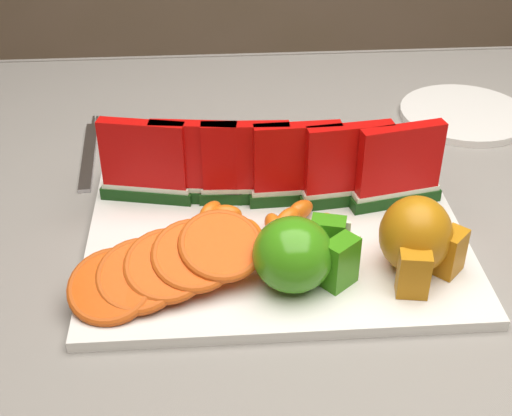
% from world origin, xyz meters
% --- Properties ---
extents(table, '(1.40, 0.90, 0.75)m').
position_xyz_m(table, '(0.00, 0.00, 0.65)').
color(table, '#4B2F18').
rests_on(table, ground).
extents(tablecloth, '(1.53, 1.03, 0.20)m').
position_xyz_m(tablecloth, '(0.00, 0.00, 0.72)').
color(tablecloth, slate).
rests_on(tablecloth, table).
extents(platter, '(0.40, 0.30, 0.01)m').
position_xyz_m(platter, '(-0.09, -0.01, 0.76)').
color(platter, silver).
rests_on(platter, tablecloth).
extents(apple_cluster, '(0.11, 0.10, 0.07)m').
position_xyz_m(apple_cluster, '(-0.07, -0.09, 0.80)').
color(apple_cluster, '#1F831A').
rests_on(apple_cluster, platter).
extents(pear_cluster, '(0.09, 0.09, 0.08)m').
position_xyz_m(pear_cluster, '(0.04, -0.08, 0.81)').
color(pear_cluster, '#A77D12').
rests_on(pear_cluster, platter).
extents(side_plate, '(0.22, 0.22, 0.01)m').
position_xyz_m(side_plate, '(0.21, 0.26, 0.76)').
color(side_plate, silver).
rests_on(side_plate, tablecloth).
extents(fork, '(0.03, 0.20, 0.00)m').
position_xyz_m(fork, '(-0.31, 0.19, 0.76)').
color(fork, silver).
rests_on(fork, tablecloth).
extents(watermelon_row, '(0.39, 0.07, 0.10)m').
position_xyz_m(watermelon_row, '(-0.09, 0.05, 0.82)').
color(watermelon_row, '#0E3F15').
rests_on(watermelon_row, platter).
extents(orange_fan_front, '(0.21, 0.13, 0.06)m').
position_xyz_m(orange_fan_front, '(-0.20, -0.09, 0.80)').
color(orange_fan_front, '#E03600').
rests_on(orange_fan_front, platter).
extents(orange_fan_back, '(0.34, 0.11, 0.05)m').
position_xyz_m(orange_fan_back, '(-0.08, 0.10, 0.79)').
color(orange_fan_back, '#E03600').
rests_on(orange_fan_back, platter).
extents(tangerine_segments, '(0.15, 0.08, 0.02)m').
position_xyz_m(tangerine_segments, '(-0.10, -0.00, 0.78)').
color(tangerine_segments, orange).
rests_on(tangerine_segments, platter).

